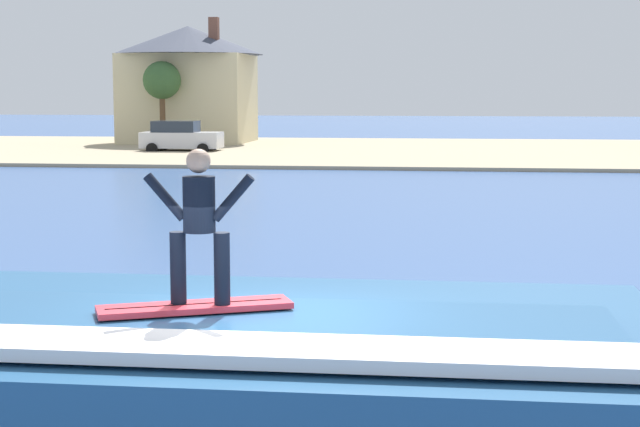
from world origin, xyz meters
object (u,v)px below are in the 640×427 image
object	(u,v)px
surfboard	(195,307)
surfer	(199,219)
tree_tall_bare	(162,81)
house_with_chimney	(189,79)
car_near_shore	(180,137)
wave_crest	(256,379)

from	to	relation	value
surfboard	surfer	world-z (taller)	surfer
tree_tall_bare	house_with_chimney	bearing A→B (deg)	82.80
house_with_chimney	tree_tall_bare	distance (m)	4.42
surfboard	house_with_chimney	size ratio (longest dim) A/B	0.20
surfboard	surfer	bearing A→B (deg)	10.26
surfer	tree_tall_bare	bearing A→B (deg)	106.29
surfboard	car_near_shore	world-z (taller)	car_near_shore
wave_crest	car_near_shore	size ratio (longest dim) A/B	1.85
surfboard	tree_tall_bare	bearing A→B (deg)	106.24
house_with_chimney	surfboard	bearing A→B (deg)	-75.52
wave_crest	house_with_chimney	xyz separation A→B (m)	(-14.92, 55.31, 3.65)
surfer	car_near_shore	bearing A→B (deg)	105.17
wave_crest	car_near_shore	distance (m)	48.01
surfer	tree_tall_bare	size ratio (longest dim) A/B	0.29
surfer	car_near_shore	distance (m)	48.14
car_near_shore	house_with_chimney	size ratio (longest dim) A/B	0.46
wave_crest	tree_tall_bare	size ratio (longest dim) A/B	1.55
surfboard	surfer	size ratio (longest dim) A/B	1.26
surfer	house_with_chimney	world-z (taller)	house_with_chimney
wave_crest	tree_tall_bare	world-z (taller)	tree_tall_bare
surfer	house_with_chimney	distance (m)	57.43
wave_crest	surfer	world-z (taller)	surfer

